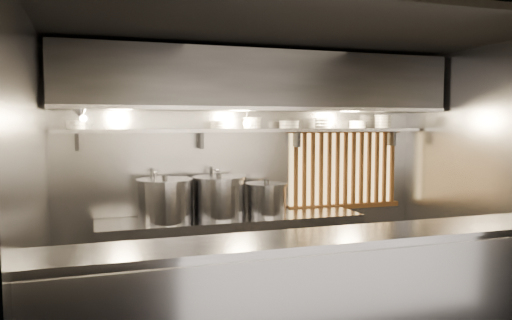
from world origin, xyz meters
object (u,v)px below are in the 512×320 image
heat_lamp (80,113)px  stock_pot_mid (266,199)px  stock_pot_right (219,197)px  pendant_bulb (247,123)px  stock_pot_left (165,200)px

heat_lamp → stock_pot_mid: (2.01, 0.27, -0.98)m
stock_pot_right → stock_pot_mid: bearing=-4.1°
pendant_bulb → stock_pot_right: (-0.35, -0.04, -0.83)m
pendant_bulb → stock_pot_left: 1.27m
heat_lamp → stock_pot_mid: 2.25m
heat_lamp → stock_pot_right: heat_lamp is taller
pendant_bulb → stock_pot_left: pendant_bulb is taller
heat_lamp → pendant_bulb: 1.83m
stock_pot_left → stock_pot_mid: 1.17m
heat_lamp → pendant_bulb: bearing=11.0°
heat_lamp → stock_pot_right: bearing=12.0°
heat_lamp → stock_pot_mid: heat_lamp is taller
heat_lamp → stock_pot_left: bearing=16.2°
heat_lamp → stock_pot_right: 1.75m
heat_lamp → stock_pot_left: 1.28m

